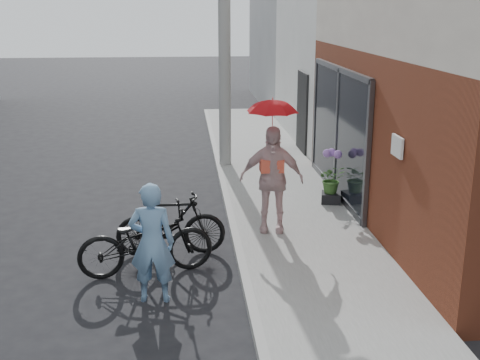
{
  "coord_description": "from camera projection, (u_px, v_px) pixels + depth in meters",
  "views": [
    {
      "loc": [
        0.15,
        -7.9,
        3.73
      ],
      "look_at": [
        1.0,
        1.17,
        1.1
      ],
      "focal_mm": 45.0,
      "sensor_mm": 36.0,
      "label": 1
    }
  ],
  "objects": [
    {
      "name": "plaster_building",
      "position": [
        434.0,
        15.0,
        16.87
      ],
      "size": [
        8.0,
        6.0,
        7.0
      ],
      "primitive_type": "cube",
      "color": "white",
      "rests_on": "ground"
    },
    {
      "name": "east_building_far",
      "position": [
        362.0,
        13.0,
        23.56
      ],
      "size": [
        8.0,
        8.0,
        7.0
      ],
      "primitive_type": "cube",
      "color": "gray",
      "rests_on": "ground"
    },
    {
      "name": "officer",
      "position": [
        152.0,
        243.0,
        7.73
      ],
      "size": [
        0.61,
        0.43,
        1.61
      ],
      "primitive_type": "imported",
      "rotation": [
        0.0,
        0.0,
        3.07
      ],
      "color": "#6791B8",
      "rests_on": "ground"
    },
    {
      "name": "planter",
      "position": [
        331.0,
        198.0,
        11.51
      ],
      "size": [
        0.44,
        0.44,
        0.19
      ],
      "primitive_type": "cube",
      "rotation": [
        0.0,
        0.0,
        -0.23
      ],
      "color": "black",
      "rests_on": "sidewalk"
    },
    {
      "name": "bike_right",
      "position": [
        171.0,
        224.0,
        9.27
      ],
      "size": [
        1.7,
        0.52,
        1.01
      ],
      "primitive_type": "imported",
      "rotation": [
        0.0,
        0.0,
        1.59
      ],
      "color": "black",
      "rests_on": "ground"
    },
    {
      "name": "potted_plant",
      "position": [
        332.0,
        179.0,
        11.41
      ],
      "size": [
        0.49,
        0.43,
        0.55
      ],
      "primitive_type": "imported",
      "color": "#366026",
      "rests_on": "planter"
    },
    {
      "name": "ground",
      "position": [
        178.0,
        278.0,
        8.58
      ],
      "size": [
        80.0,
        80.0,
        0.0
      ],
      "primitive_type": "plane",
      "color": "black",
      "rests_on": "ground"
    },
    {
      "name": "kimono_woman",
      "position": [
        271.0,
        179.0,
        9.87
      ],
      "size": [
        1.1,
        0.61,
        1.78
      ],
      "primitive_type": "imported",
      "rotation": [
        0.0,
        0.0,
        -0.17
      ],
      "color": "beige",
      "rests_on": "sidewalk"
    },
    {
      "name": "curb",
      "position": [
        232.0,
        224.0,
        10.56
      ],
      "size": [
        0.12,
        24.0,
        0.12
      ],
      "primitive_type": "cube",
      "color": "#9E9E99",
      "rests_on": "ground"
    },
    {
      "name": "bike_left",
      "position": [
        146.0,
        241.0,
        8.6
      ],
      "size": [
        2.02,
        1.0,
        1.02
      ],
      "primitive_type": "imported",
      "rotation": [
        0.0,
        0.0,
        1.74
      ],
      "color": "black",
      "rests_on": "ground"
    },
    {
      "name": "utility_pole",
      "position": [
        224.0,
        18.0,
        13.45
      ],
      "size": [
        0.28,
        0.28,
        7.0
      ],
      "primitive_type": "cylinder",
      "color": "#9E9E99",
      "rests_on": "ground"
    },
    {
      "name": "sidewalk",
      "position": [
        297.0,
        222.0,
        10.66
      ],
      "size": [
        2.2,
        24.0,
        0.12
      ],
      "primitive_type": "cube",
      "color": "gray",
      "rests_on": "ground"
    },
    {
      "name": "parasol",
      "position": [
        273.0,
        104.0,
        9.53
      ],
      "size": [
        0.8,
        0.8,
        0.7
      ],
      "primitive_type": "imported",
      "color": "red",
      "rests_on": "kimono_woman"
    }
  ]
}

